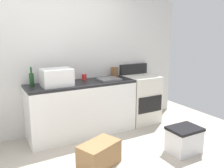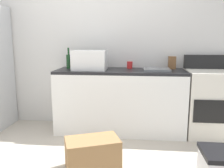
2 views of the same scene
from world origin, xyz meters
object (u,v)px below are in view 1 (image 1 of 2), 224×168
object	(u,v)px
storage_bin	(184,140)
knife_block	(114,72)
microwave	(57,77)
wine_bottle	(32,79)
stove_oven	(140,98)
coffee_mug	(84,77)
cardboard_box_large	(99,154)

from	to	relation	value
storage_bin	knife_block	bearing A→B (deg)	101.18
microwave	wine_bottle	world-z (taller)	wine_bottle
stove_oven	wine_bottle	size ratio (longest dim) A/B	3.67
wine_bottle	knife_block	xyz separation A→B (m)	(1.50, 0.06, -0.02)
stove_oven	coffee_mug	distance (m)	1.21
microwave	knife_block	distance (m)	1.18
coffee_mug	storage_bin	world-z (taller)	coffee_mug
coffee_mug	cardboard_box_large	size ratio (longest dim) A/B	0.19
microwave	cardboard_box_large	distance (m)	1.36
coffee_mug	knife_block	bearing A→B (deg)	-0.44
wine_bottle	storage_bin	bearing A→B (deg)	-38.84
wine_bottle	cardboard_box_large	bearing A→B (deg)	-64.53
microwave	coffee_mug	distance (m)	0.60
coffee_mug	cardboard_box_large	bearing A→B (deg)	-104.98
microwave	coffee_mug	xyz separation A→B (m)	(0.55, 0.23, -0.09)
wine_bottle	coffee_mug	distance (m)	0.90
stove_oven	microwave	bearing A→B (deg)	-178.14
knife_block	stove_oven	bearing A→B (deg)	-19.06
wine_bottle	coffee_mug	bearing A→B (deg)	4.22
wine_bottle	coffee_mug	size ratio (longest dim) A/B	3.00
wine_bottle	microwave	bearing A→B (deg)	-24.80
storage_bin	cardboard_box_large	bearing A→B (deg)	167.74
cardboard_box_large	storage_bin	size ratio (longest dim) A/B	1.17
microwave	wine_bottle	xyz separation A→B (m)	(-0.35, 0.16, -0.03)
microwave	coffee_mug	world-z (taller)	microwave
wine_bottle	cardboard_box_large	xyz separation A→B (m)	(0.56, -1.18, -0.85)
wine_bottle	knife_block	size ratio (longest dim) A/B	1.67
coffee_mug	wine_bottle	bearing A→B (deg)	-175.78
storage_bin	coffee_mug	bearing A→B (deg)	120.81
wine_bottle	storage_bin	size ratio (longest dim) A/B	0.65
stove_oven	storage_bin	world-z (taller)	stove_oven
microwave	knife_block	size ratio (longest dim) A/B	2.56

